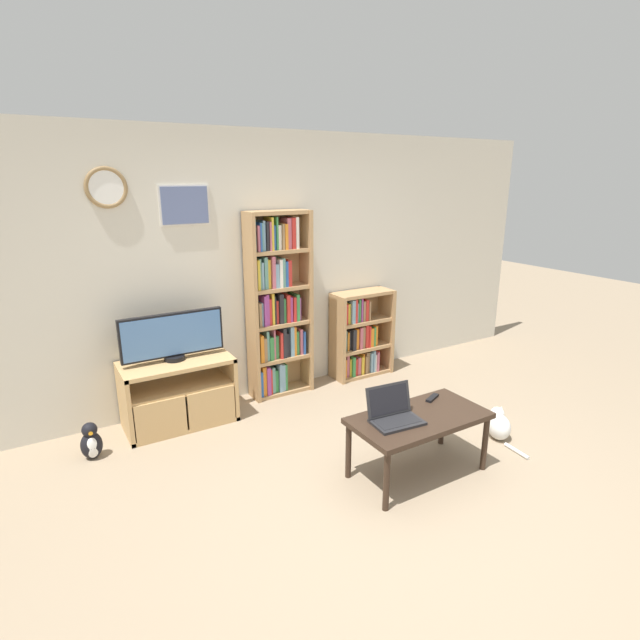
{
  "coord_description": "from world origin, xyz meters",
  "views": [
    {
      "loc": [
        -2.0,
        -2.23,
        2.17
      ],
      "look_at": [
        0.08,
        1.22,
        1.0
      ],
      "focal_mm": 28.0,
      "sensor_mm": 36.0,
      "label": 1
    }
  ],
  "objects_px": {
    "bookshelf_tall": "(276,306)",
    "cat": "(499,425)",
    "bookshelf_short": "(358,336)",
    "television": "(173,336)",
    "penguin_figurine": "(91,442)",
    "coffee_table": "(419,422)",
    "laptop": "(394,413)",
    "remote_near_laptop": "(432,398)",
    "tv_stand": "(179,392)"
  },
  "relations": [
    {
      "from": "bookshelf_tall",
      "to": "cat",
      "type": "height_order",
      "value": "bookshelf_tall"
    },
    {
      "from": "remote_near_laptop",
      "to": "television",
      "type": "bearing_deg",
      "value": -158.66
    },
    {
      "from": "bookshelf_tall",
      "to": "tv_stand",
      "type": "bearing_deg",
      "value": -171.43
    },
    {
      "from": "bookshelf_tall",
      "to": "laptop",
      "type": "distance_m",
      "value": 1.86
    },
    {
      "from": "coffee_table",
      "to": "laptop",
      "type": "distance_m",
      "value": 0.24
    },
    {
      "from": "television",
      "to": "cat",
      "type": "height_order",
      "value": "television"
    },
    {
      "from": "bookshelf_tall",
      "to": "bookshelf_short",
      "type": "distance_m",
      "value": 1.09
    },
    {
      "from": "television",
      "to": "bookshelf_short",
      "type": "bearing_deg",
      "value": 2.69
    },
    {
      "from": "laptop",
      "to": "penguin_figurine",
      "type": "bearing_deg",
      "value": 147.63
    },
    {
      "from": "cat",
      "to": "coffee_table",
      "type": "bearing_deg",
      "value": -150.88
    },
    {
      "from": "coffee_table",
      "to": "bookshelf_tall",
      "type": "bearing_deg",
      "value": 97.27
    },
    {
      "from": "tv_stand",
      "to": "penguin_figurine",
      "type": "bearing_deg",
      "value": -164.65
    },
    {
      "from": "coffee_table",
      "to": "cat",
      "type": "relative_size",
      "value": 2.06
    },
    {
      "from": "tv_stand",
      "to": "television",
      "type": "xyz_separation_m",
      "value": [
        -0.0,
        0.04,
        0.52
      ]
    },
    {
      "from": "tv_stand",
      "to": "television",
      "type": "distance_m",
      "value": 0.52
    },
    {
      "from": "bookshelf_tall",
      "to": "coffee_table",
      "type": "height_order",
      "value": "bookshelf_tall"
    },
    {
      "from": "bookshelf_short",
      "to": "coffee_table",
      "type": "height_order",
      "value": "bookshelf_short"
    },
    {
      "from": "laptop",
      "to": "penguin_figurine",
      "type": "height_order",
      "value": "laptop"
    },
    {
      "from": "television",
      "to": "bookshelf_tall",
      "type": "relative_size",
      "value": 0.48
    },
    {
      "from": "bookshelf_tall",
      "to": "remote_near_laptop",
      "type": "height_order",
      "value": "bookshelf_tall"
    },
    {
      "from": "laptop",
      "to": "tv_stand",
      "type": "bearing_deg",
      "value": 128.79
    },
    {
      "from": "tv_stand",
      "to": "coffee_table",
      "type": "relative_size",
      "value": 0.93
    },
    {
      "from": "bookshelf_short",
      "to": "penguin_figurine",
      "type": "bearing_deg",
      "value": -172.99
    },
    {
      "from": "tv_stand",
      "to": "bookshelf_short",
      "type": "xyz_separation_m",
      "value": [
        2.05,
        0.14,
        0.15
      ]
    },
    {
      "from": "coffee_table",
      "to": "remote_near_laptop",
      "type": "distance_m",
      "value": 0.33
    },
    {
      "from": "bookshelf_tall",
      "to": "cat",
      "type": "bearing_deg",
      "value": -56.8
    },
    {
      "from": "coffee_table",
      "to": "penguin_figurine",
      "type": "bearing_deg",
      "value": 144.27
    },
    {
      "from": "coffee_table",
      "to": "laptop",
      "type": "bearing_deg",
      "value": 168.86
    },
    {
      "from": "tv_stand",
      "to": "bookshelf_short",
      "type": "distance_m",
      "value": 2.06
    },
    {
      "from": "laptop",
      "to": "television",
      "type": "bearing_deg",
      "value": 128.28
    },
    {
      "from": "cat",
      "to": "television",
      "type": "bearing_deg",
      "value": 169.93
    },
    {
      "from": "television",
      "to": "penguin_figurine",
      "type": "height_order",
      "value": "television"
    },
    {
      "from": "bookshelf_tall",
      "to": "bookshelf_short",
      "type": "bearing_deg",
      "value": -1.47
    },
    {
      "from": "tv_stand",
      "to": "coffee_table",
      "type": "bearing_deg",
      "value": -52.62
    },
    {
      "from": "laptop",
      "to": "remote_near_laptop",
      "type": "relative_size",
      "value": 2.33
    },
    {
      "from": "bookshelf_tall",
      "to": "coffee_table",
      "type": "bearing_deg",
      "value": -82.73
    },
    {
      "from": "bookshelf_short",
      "to": "cat",
      "type": "xyz_separation_m",
      "value": [
        0.21,
        -1.8,
        -0.33
      ]
    },
    {
      "from": "bookshelf_tall",
      "to": "television",
      "type": "bearing_deg",
      "value": -173.49
    },
    {
      "from": "penguin_figurine",
      "to": "remote_near_laptop",
      "type": "bearing_deg",
      "value": -29.43
    },
    {
      "from": "tv_stand",
      "to": "laptop",
      "type": "relative_size",
      "value": 2.51
    },
    {
      "from": "television",
      "to": "bookshelf_short",
      "type": "distance_m",
      "value": 2.09
    },
    {
      "from": "bookshelf_short",
      "to": "penguin_figurine",
      "type": "height_order",
      "value": "bookshelf_short"
    },
    {
      "from": "remote_near_laptop",
      "to": "bookshelf_short",
      "type": "bearing_deg",
      "value": 140.59
    },
    {
      "from": "coffee_table",
      "to": "penguin_figurine",
      "type": "height_order",
      "value": "coffee_table"
    },
    {
      "from": "bookshelf_short",
      "to": "laptop",
      "type": "xyz_separation_m",
      "value": [
        -0.96,
        -1.8,
        0.09
      ]
    },
    {
      "from": "coffee_table",
      "to": "penguin_figurine",
      "type": "xyz_separation_m",
      "value": [
        -2.08,
        1.49,
        -0.29
      ]
    },
    {
      "from": "remote_near_laptop",
      "to": "cat",
      "type": "bearing_deg",
      "value": 55.57
    },
    {
      "from": "television",
      "to": "bookshelf_tall",
      "type": "xyz_separation_m",
      "value": [
        1.07,
        0.12,
        0.1
      ]
    },
    {
      "from": "bookshelf_tall",
      "to": "remote_near_laptop",
      "type": "relative_size",
      "value": 11.32
    },
    {
      "from": "bookshelf_short",
      "to": "remote_near_laptop",
      "type": "xyz_separation_m",
      "value": [
        -0.47,
        -1.68,
        0.03
      ]
    }
  ]
}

